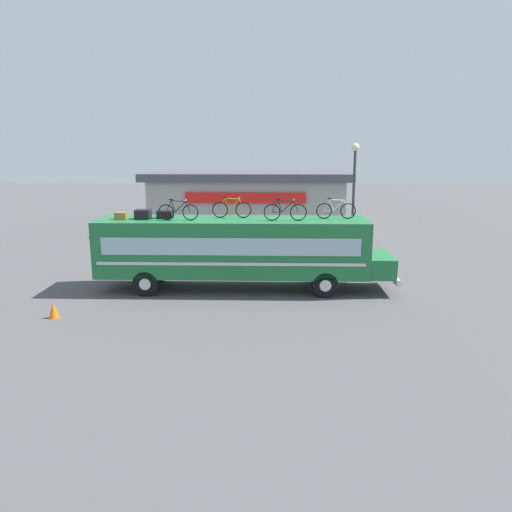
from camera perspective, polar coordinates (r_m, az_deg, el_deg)
ground_plane at (r=21.20m, az=-2.65°, el=-3.77°), size 120.00×120.00×0.00m
bus at (r=20.75m, az=-2.17°, el=0.98°), size 12.29×2.57×2.99m
luggage_bag_1 at (r=21.18m, az=-15.21°, el=4.46°), size 0.47×0.35×0.29m
luggage_bag_2 at (r=21.03m, az=-12.83°, el=4.67°), size 0.61×0.55×0.39m
luggage_bag_3 at (r=21.09m, az=-10.36°, el=4.72°), size 0.63×0.54×0.33m
rooftop_bicycle_1 at (r=20.37m, az=-8.91°, el=5.07°), size 1.63×0.44×0.87m
rooftop_bicycle_2 at (r=20.87m, az=-2.81°, el=5.40°), size 1.64×0.44×0.89m
rooftop_bicycle_3 at (r=20.05m, az=3.35°, el=5.12°), size 1.73×0.44×0.90m
rooftop_bicycle_4 at (r=20.84m, az=9.15°, el=5.22°), size 1.63×0.44×0.86m
roadside_building at (r=36.59m, az=-0.94°, el=6.50°), size 14.32×7.68×4.13m
traffic_cone at (r=18.98m, az=-22.17°, el=-5.75°), size 0.36×0.36×0.58m
street_lamp at (r=25.72m, az=11.14°, el=7.60°), size 0.38×0.38×6.05m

